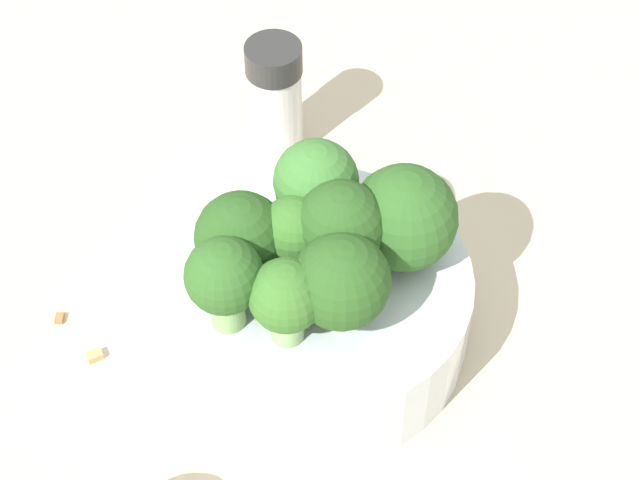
# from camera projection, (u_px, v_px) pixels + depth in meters

# --- Properties ---
(ground_plane) EXTENTS (3.00, 3.00, 0.00)m
(ground_plane) POSITION_uv_depth(u_px,v_px,m) (320.00, 336.00, 0.61)
(ground_plane) COLOR beige
(bowl) EXTENTS (0.17, 0.17, 0.05)m
(bowl) POSITION_uv_depth(u_px,v_px,m) (320.00, 308.00, 0.59)
(bowl) COLOR silver
(bowl) RESTS_ON ground_plane
(broccoli_floret_0) EXTENTS (0.05, 0.05, 0.05)m
(broccoli_floret_0) POSITION_uv_depth(u_px,v_px,m) (241.00, 238.00, 0.55)
(broccoli_floret_0) COLOR #7A9E5B
(broccoli_floret_0) RESTS_ON bowl
(broccoli_floret_1) EXTENTS (0.05, 0.05, 0.06)m
(broccoli_floret_1) POSITION_uv_depth(u_px,v_px,m) (343.00, 282.00, 0.53)
(broccoli_floret_1) COLOR #7A9E5B
(broccoli_floret_1) RESTS_ON bowl
(broccoli_floret_2) EXTENTS (0.05, 0.05, 0.06)m
(broccoli_floret_2) POSITION_uv_depth(u_px,v_px,m) (343.00, 233.00, 0.54)
(broccoli_floret_2) COLOR #8EB770
(broccoli_floret_2) RESTS_ON bowl
(broccoli_floret_3) EXTENTS (0.06, 0.06, 0.06)m
(broccoli_floret_3) POSITION_uv_depth(u_px,v_px,m) (402.00, 215.00, 0.56)
(broccoli_floret_3) COLOR #84AD66
(broccoli_floret_3) RESTS_ON bowl
(broccoli_floret_4) EXTENTS (0.04, 0.04, 0.06)m
(broccoli_floret_4) POSITION_uv_depth(u_px,v_px,m) (224.00, 280.00, 0.53)
(broccoli_floret_4) COLOR #84AD66
(broccoli_floret_4) RESTS_ON bowl
(broccoli_floret_5) EXTENTS (0.04, 0.04, 0.05)m
(broccoli_floret_5) POSITION_uv_depth(u_px,v_px,m) (295.00, 234.00, 0.55)
(broccoli_floret_5) COLOR #84AD66
(broccoli_floret_5) RESTS_ON bowl
(broccoli_floret_6) EXTENTS (0.05, 0.05, 0.06)m
(broccoli_floret_6) POSITION_uv_depth(u_px,v_px,m) (316.00, 183.00, 0.56)
(broccoli_floret_6) COLOR #84AD66
(broccoli_floret_6) RESTS_ON bowl
(broccoli_floret_7) EXTENTS (0.04, 0.04, 0.05)m
(broccoli_floret_7) POSITION_uv_depth(u_px,v_px,m) (286.00, 299.00, 0.52)
(broccoli_floret_7) COLOR #8EB770
(broccoli_floret_7) RESTS_ON bowl
(pepper_shaker) EXTENTS (0.04, 0.04, 0.08)m
(pepper_shaker) POSITION_uv_depth(u_px,v_px,m) (275.00, 98.00, 0.68)
(pepper_shaker) COLOR silver
(pepper_shaker) RESTS_ON ground_plane
(almond_crumb_1) EXTENTS (0.01, 0.01, 0.01)m
(almond_crumb_1) POSITION_uv_depth(u_px,v_px,m) (59.00, 317.00, 0.62)
(almond_crumb_1) COLOR olive
(almond_crumb_1) RESTS_ON ground_plane
(almond_crumb_2) EXTENTS (0.01, 0.01, 0.01)m
(almond_crumb_2) POSITION_uv_depth(u_px,v_px,m) (94.00, 354.00, 0.60)
(almond_crumb_2) COLOR tan
(almond_crumb_2) RESTS_ON ground_plane
(almond_crumb_4) EXTENTS (0.01, 0.01, 0.01)m
(almond_crumb_4) POSITION_uv_depth(u_px,v_px,m) (236.00, 198.00, 0.68)
(almond_crumb_4) COLOR tan
(almond_crumb_4) RESTS_ON ground_plane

